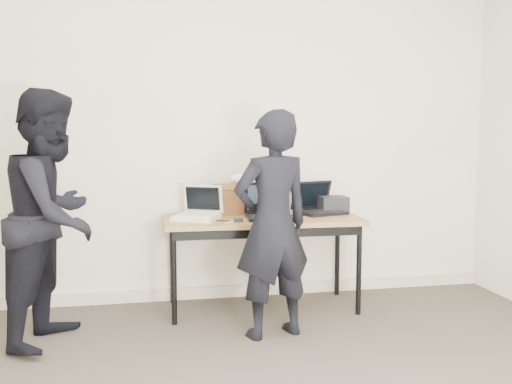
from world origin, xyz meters
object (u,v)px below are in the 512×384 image
object	(u,v)px
laptop_right	(318,206)
leather_satchel	(235,198)
person_observer	(53,217)
equipment_box	(333,204)
laptop_beige	(198,213)
laptop_center	(269,210)
person_typist	(272,225)
desk	(263,225)

from	to	relation	value
laptop_right	leather_satchel	bearing A→B (deg)	157.00
person_observer	leather_satchel	bearing A→B (deg)	-46.53
equipment_box	person_observer	xyz separation A→B (m)	(-2.11, -0.57, 0.04)
laptop_beige	leather_satchel	world-z (taller)	same
laptop_center	laptop_right	world-z (taller)	laptop_center
laptop_right	person_typist	bearing A→B (deg)	-142.71
laptop_right	person_observer	bearing A→B (deg)	179.01
desk	laptop_right	xyz separation A→B (m)	(0.49, 0.14, 0.12)
equipment_box	leather_satchel	bearing A→B (deg)	177.48
leather_satchel	laptop_center	bearing A→B (deg)	-47.92
person_observer	laptop_center	bearing A→B (deg)	-58.40
laptop_beige	equipment_box	world-z (taller)	laptop_beige
laptop_center	person_typist	size ratio (longest dim) A/B	0.24
laptop_right	equipment_box	bearing A→B (deg)	2.87
desk	laptop_beige	size ratio (longest dim) A/B	3.64
person_typist	person_observer	world-z (taller)	person_observer
laptop_center	person_typist	xyz separation A→B (m)	(-0.10, -0.56, -0.02)
laptop_beige	equipment_box	xyz separation A→B (m)	(1.13, 0.17, 0.01)
laptop_right	equipment_box	world-z (taller)	laptop_right
leather_satchel	desk	bearing A→B (deg)	-50.63
laptop_beige	person_observer	distance (m)	1.06
equipment_box	person_observer	distance (m)	2.18
laptop_center	person_typist	world-z (taller)	person_typist
laptop_center	equipment_box	distance (m)	0.63
laptop_center	equipment_box	world-z (taller)	laptop_center
desk	laptop_center	world-z (taller)	laptop_center
laptop_right	leather_satchel	world-z (taller)	laptop_right
laptop_center	leather_satchel	xyz separation A→B (m)	(-0.22, 0.25, 0.07)
desk	equipment_box	world-z (taller)	equipment_box
leather_satchel	person_typist	size ratio (longest dim) A/B	0.24
laptop_center	laptop_right	bearing A→B (deg)	23.60
desk	laptop_center	bearing A→B (deg)	-30.09
person_typist	person_observer	distance (m)	1.44
person_observer	laptop_beige	bearing A→B (deg)	-49.55
laptop_beige	person_observer	world-z (taller)	person_observer
laptop_beige	laptop_right	bearing A→B (deg)	33.91
laptop_beige	leather_satchel	size ratio (longest dim) A/B	1.15
laptop_center	person_observer	xyz separation A→B (m)	(-1.52, -0.35, 0.05)
leather_satchel	equipment_box	bearing A→B (deg)	-1.42
laptop_right	leather_satchel	xyz separation A→B (m)	(-0.67, 0.08, 0.07)
leather_satchel	equipment_box	world-z (taller)	leather_satchel
laptop_right	equipment_box	xyz separation A→B (m)	(0.14, 0.05, 0.01)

